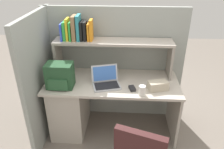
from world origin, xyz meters
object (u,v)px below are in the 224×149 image
object	(u,v)px
paper_cup	(142,90)
tissue_box	(158,86)
computer_mouse	(132,88)
backpack	(60,76)
laptop	(106,81)

from	to	relation	value
paper_cup	tissue_box	size ratio (longest dim) A/B	0.49
paper_cup	computer_mouse	bearing A→B (deg)	135.97
computer_mouse	tissue_box	bearing A→B (deg)	-12.19
backpack	paper_cup	distance (m)	0.94
tissue_box	computer_mouse	bearing A→B (deg)	167.65
backpack	tissue_box	xyz separation A→B (m)	(1.11, 0.01, -0.09)
paper_cup	backpack	bearing A→B (deg)	172.77
backpack	tissue_box	size ratio (longest dim) A/B	1.36
backpack	paper_cup	size ratio (longest dim) A/B	2.77
laptop	computer_mouse	distance (m)	0.32
backpack	tissue_box	bearing A→B (deg)	0.27
laptop	backpack	size ratio (longest dim) A/B	1.23
computer_mouse	paper_cup	size ratio (longest dim) A/B	0.96
laptop	backpack	xyz separation A→B (m)	(-0.52, -0.07, 0.09)
tissue_box	laptop	bearing A→B (deg)	156.99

